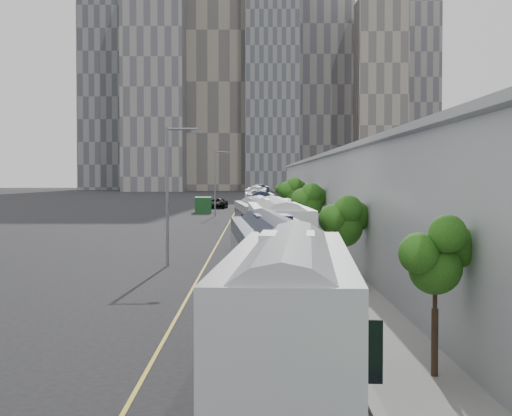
{
  "coord_description": "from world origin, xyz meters",
  "views": [
    {
      "loc": [
        1.43,
        -11.72,
        5.29
      ],
      "look_at": [
        1.53,
        50.68,
        3.0
      ],
      "focal_mm": 60.0,
      "sensor_mm": 36.0,
      "label": 1
    }
  ],
  "objects_px": {
    "bus_6": "(256,209)",
    "shipping_container": "(203,205)",
    "street_lamp_far": "(216,179)",
    "bus_10": "(260,197)",
    "bus_1": "(274,279)",
    "bus_5": "(260,212)",
    "bus_0": "(290,335)",
    "bus_3": "(258,231)",
    "suv": "(217,203)",
    "bus_8": "(257,201)",
    "bus_4": "(258,220)",
    "street_lamp_near": "(171,185)",
    "bus_7": "(257,203)",
    "bus_2": "(278,244)",
    "bus_9": "(259,198)"
  },
  "relations": [
    {
      "from": "bus_6",
      "to": "shipping_container",
      "type": "relative_size",
      "value": 2.07
    },
    {
      "from": "bus_6",
      "to": "street_lamp_far",
      "type": "distance_m",
      "value": 14.08
    },
    {
      "from": "street_lamp_far",
      "to": "shipping_container",
      "type": "relative_size",
      "value": 1.42
    },
    {
      "from": "bus_10",
      "to": "street_lamp_far",
      "type": "height_order",
      "value": "street_lamp_far"
    },
    {
      "from": "bus_1",
      "to": "bus_5",
      "type": "relative_size",
      "value": 1.01
    },
    {
      "from": "bus_0",
      "to": "bus_5",
      "type": "distance_m",
      "value": 68.88
    },
    {
      "from": "bus_0",
      "to": "bus_1",
      "type": "xyz_separation_m",
      "value": [
        -0.14,
        10.97,
        -0.02
      ]
    },
    {
      "from": "bus_1",
      "to": "bus_5",
      "type": "height_order",
      "value": "bus_1"
    },
    {
      "from": "bus_3",
      "to": "suv",
      "type": "height_order",
      "value": "bus_3"
    },
    {
      "from": "bus_1",
      "to": "bus_3",
      "type": "bearing_deg",
      "value": 87.41
    },
    {
      "from": "bus_3",
      "to": "bus_6",
      "type": "bearing_deg",
      "value": 85.73
    },
    {
      "from": "bus_10",
      "to": "suv",
      "type": "height_order",
      "value": "bus_10"
    },
    {
      "from": "bus_8",
      "to": "bus_4",
      "type": "bearing_deg",
      "value": -90.21
    },
    {
      "from": "bus_8",
      "to": "street_lamp_near",
      "type": "height_order",
      "value": "street_lamp_near"
    },
    {
      "from": "bus_4",
      "to": "street_lamp_near",
      "type": "distance_m",
      "value": 25.01
    },
    {
      "from": "bus_1",
      "to": "bus_10",
      "type": "distance_m",
      "value": 126.21
    },
    {
      "from": "bus_7",
      "to": "bus_10",
      "type": "distance_m",
      "value": 39.23
    },
    {
      "from": "bus_0",
      "to": "bus_8",
      "type": "distance_m",
      "value": 110.73
    },
    {
      "from": "shipping_container",
      "to": "bus_4",
      "type": "bearing_deg",
      "value": -84.72
    },
    {
      "from": "bus_0",
      "to": "shipping_container",
      "type": "bearing_deg",
      "value": 98.2
    },
    {
      "from": "bus_1",
      "to": "bus_7",
      "type": "height_order",
      "value": "bus_7"
    },
    {
      "from": "bus_2",
      "to": "bus_10",
      "type": "xyz_separation_m",
      "value": [
        -0.3,
        111.82,
        -0.13
      ]
    },
    {
      "from": "bus_6",
      "to": "bus_0",
      "type": "bearing_deg",
      "value": -90.94
    },
    {
      "from": "bus_7",
      "to": "street_lamp_far",
      "type": "distance_m",
      "value": 7.74
    },
    {
      "from": "bus_4",
      "to": "bus_6",
      "type": "height_order",
      "value": "bus_6"
    },
    {
      "from": "bus_2",
      "to": "shipping_container",
      "type": "distance_m",
      "value": 80.1
    },
    {
      "from": "bus_2",
      "to": "suv",
      "type": "relative_size",
      "value": 2.23
    },
    {
      "from": "bus_4",
      "to": "street_lamp_near",
      "type": "height_order",
      "value": "street_lamp_near"
    },
    {
      "from": "bus_3",
      "to": "bus_5",
      "type": "relative_size",
      "value": 1.0
    },
    {
      "from": "shipping_container",
      "to": "bus_1",
      "type": "bearing_deg",
      "value": -88.59
    },
    {
      "from": "bus_3",
      "to": "street_lamp_far",
      "type": "xyz_separation_m",
      "value": [
        -5.31,
        54.97,
        3.43
      ]
    },
    {
      "from": "shipping_container",
      "to": "suv",
      "type": "distance_m",
      "value": 17.23
    },
    {
      "from": "bus_0",
      "to": "bus_6",
      "type": "distance_m",
      "value": 80.85
    },
    {
      "from": "bus_3",
      "to": "bus_5",
      "type": "xyz_separation_m",
      "value": [
        0.33,
        30.4,
        0.02
      ]
    },
    {
      "from": "bus_2",
      "to": "street_lamp_far",
      "type": "relative_size",
      "value": 1.62
    },
    {
      "from": "bus_0",
      "to": "street_lamp_near",
      "type": "bearing_deg",
      "value": 104.27
    },
    {
      "from": "street_lamp_near",
      "to": "shipping_container",
      "type": "height_order",
      "value": "street_lamp_near"
    },
    {
      "from": "bus_3",
      "to": "bus_8",
      "type": "bearing_deg",
      "value": 85.59
    },
    {
      "from": "bus_9",
      "to": "bus_4",
      "type": "bearing_deg",
      "value": -91.78
    },
    {
      "from": "bus_10",
      "to": "bus_3",
      "type": "bearing_deg",
      "value": -89.56
    },
    {
      "from": "bus_2",
      "to": "suv",
      "type": "bearing_deg",
      "value": 92.63
    },
    {
      "from": "bus_0",
      "to": "bus_5",
      "type": "bearing_deg",
      "value": 93.84
    },
    {
      "from": "bus_7",
      "to": "bus_10",
      "type": "relative_size",
      "value": 1.04
    },
    {
      "from": "bus_7",
      "to": "bus_3",
      "type": "bearing_deg",
      "value": -88.29
    },
    {
      "from": "bus_8",
      "to": "shipping_container",
      "type": "relative_size",
      "value": 2.17
    },
    {
      "from": "bus_1",
      "to": "street_lamp_near",
      "type": "height_order",
      "value": "street_lamp_near"
    },
    {
      "from": "bus_0",
      "to": "suv",
      "type": "relative_size",
      "value": 2.14
    },
    {
      "from": "bus_6",
      "to": "suv",
      "type": "relative_size",
      "value": 2.0
    },
    {
      "from": "bus_3",
      "to": "street_lamp_far",
      "type": "bearing_deg",
      "value": 91.14
    },
    {
      "from": "bus_10",
      "to": "suv",
      "type": "bearing_deg",
      "value": -114.54
    }
  ]
}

